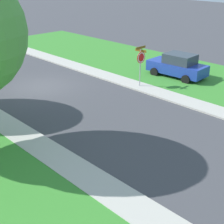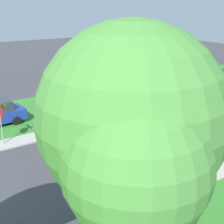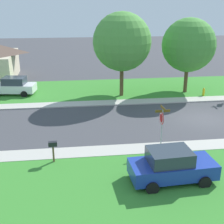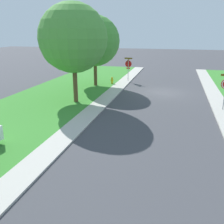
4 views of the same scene
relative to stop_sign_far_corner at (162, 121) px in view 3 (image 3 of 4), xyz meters
name	(u,v)px [view 3 (image 3 of 4)]	position (x,y,z in m)	size (l,w,h in m)	color
ground_plane	(202,118)	(4.74, -4.72, -1.89)	(120.00, 120.00, 0.00)	#424247
sidewalk_east	(51,105)	(9.44, 7.28, -1.84)	(1.40, 56.00, 0.10)	#B7B2A8
lawn_east	(54,91)	(14.14, 7.28, -1.85)	(8.00, 56.00, 0.08)	#38842D
sidewalk_west	(41,155)	(0.04, 7.28, -1.84)	(1.40, 56.00, 0.10)	#B7B2A8
lawn_west	(32,203)	(-4.66, 7.28, -1.85)	(8.00, 56.00, 0.08)	#38842D
stop_sign_far_corner	(162,121)	(0.00, 0.00, 0.00)	(0.92, 0.92, 2.77)	#9E9EA3
car_blue_near_corner	(172,166)	(-3.60, 0.45, -1.01)	(2.24, 4.40, 1.76)	#1E389E
car_white_behind_trees	(13,86)	(13.31, 11.08, -1.01)	(2.51, 4.52, 1.76)	white
tree_across_left	(189,46)	(12.28, -6.10, 2.67)	(5.53, 5.14, 7.30)	brown
tree_sidewalk_far	(124,43)	(11.88, 0.44, 3.12)	(5.79, 5.38, 7.88)	brown
fire_hydrant	(204,92)	(10.49, -7.22, -1.45)	(0.38, 0.22, 0.83)	gold
mailbox	(53,147)	(-0.95, 6.47, -0.88)	(0.26, 0.49, 1.31)	brown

